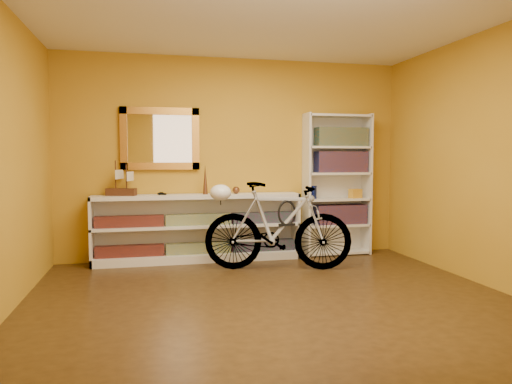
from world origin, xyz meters
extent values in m
cube|color=#301E0D|center=(0.00, 0.00, -0.01)|extent=(4.50, 4.00, 0.01)
cube|color=silver|center=(0.00, 0.00, 2.60)|extent=(4.50, 4.00, 0.01)
cube|color=#B6811B|center=(0.00, 2.00, 1.30)|extent=(4.50, 0.01, 2.60)
cube|color=#B6811B|center=(2.25, 0.00, 1.30)|extent=(0.01, 4.00, 2.60)
cube|color=#8E5919|center=(-0.95, 1.97, 1.55)|extent=(0.98, 0.06, 0.78)
cube|color=silver|center=(0.90, 1.99, 0.25)|extent=(0.09, 0.02, 0.09)
cube|color=black|center=(-0.50, 1.79, 0.17)|extent=(2.50, 0.13, 0.14)
cube|color=navy|center=(-0.50, 1.79, 0.54)|extent=(2.50, 0.13, 0.14)
imported|color=black|center=(-0.94, 1.81, 0.85)|extent=(0.00, 0.00, 0.00)
cone|color=brown|center=(-0.40, 1.81, 1.04)|extent=(0.06, 0.06, 0.38)
sphere|color=brown|center=(-0.01, 1.81, 0.90)|extent=(0.09, 0.09, 0.09)
cube|color=maroon|center=(1.43, 1.84, 0.55)|extent=(0.70, 0.22, 0.26)
cube|color=maroon|center=(1.43, 1.84, 1.25)|extent=(0.70, 0.22, 0.28)
cube|color=#1A535B|center=(1.43, 1.84, 1.59)|extent=(0.70, 0.22, 0.25)
cylinder|color=navy|center=(1.05, 1.82, 0.85)|extent=(0.08, 0.08, 0.17)
cube|color=maroon|center=(1.18, 1.87, 1.55)|extent=(0.17, 0.17, 0.17)
cube|color=gold|center=(1.63, 1.80, 0.83)|extent=(0.18, 0.14, 0.12)
imported|color=silver|center=(0.36, 1.14, 0.51)|extent=(0.86, 1.81, 1.03)
ellipsoid|color=white|center=(-0.29, 1.30, 0.91)|extent=(0.25, 0.24, 0.19)
torus|color=black|center=(0.46, 1.11, 0.67)|extent=(0.22, 0.02, 0.22)
camera|label=1|loc=(-1.09, -4.11, 1.30)|focal=33.04mm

